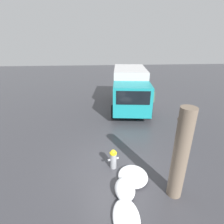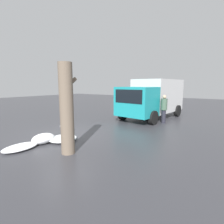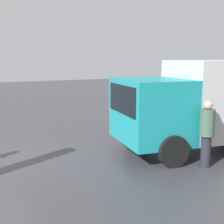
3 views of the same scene
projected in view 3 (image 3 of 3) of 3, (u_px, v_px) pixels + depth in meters
name	position (u px, v px, depth m)	size (l,w,h in m)	color
delivery_truck	(213.00, 101.00, 10.23)	(6.32, 3.22, 2.91)	teal
pedestrian	(207.00, 131.00, 8.53)	(0.41, 0.41, 1.86)	#23232D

